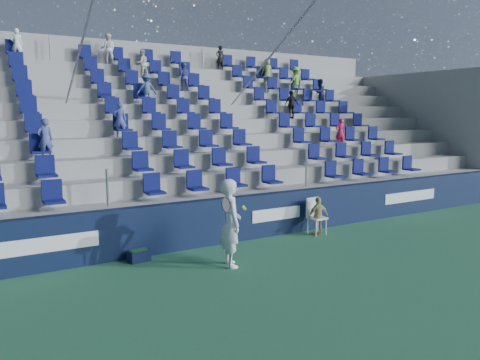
# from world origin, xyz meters

# --- Properties ---
(ground) EXTENTS (70.00, 70.00, 0.00)m
(ground) POSITION_xyz_m (0.00, 0.00, 0.00)
(ground) COLOR #2C6644
(ground) RESTS_ON ground
(sponsor_wall) EXTENTS (24.00, 0.32, 1.20)m
(sponsor_wall) POSITION_xyz_m (0.00, 3.15, 0.60)
(sponsor_wall) COLOR #0E1936
(sponsor_wall) RESTS_ON ground
(grandstand) EXTENTS (24.00, 8.17, 6.63)m
(grandstand) POSITION_xyz_m (-0.00, 8.24, 2.14)
(grandstand) COLOR #979792
(grandstand) RESTS_ON ground
(tennis_player) EXTENTS (0.72, 0.81, 1.98)m
(tennis_player) POSITION_xyz_m (-0.88, 1.38, 0.99)
(tennis_player) COLOR silver
(tennis_player) RESTS_ON ground
(line_judge_chair) EXTENTS (0.48, 0.49, 1.03)m
(line_judge_chair) POSITION_xyz_m (2.58, 2.66, 0.59)
(line_judge_chair) COLOR white
(line_judge_chair) RESTS_ON ground
(line_judge) EXTENTS (0.66, 0.33, 1.08)m
(line_judge) POSITION_xyz_m (2.58, 2.50, 0.54)
(line_judge) COLOR tan
(line_judge) RESTS_ON ground
(ball_bin) EXTENTS (0.51, 0.37, 0.27)m
(ball_bin) POSITION_xyz_m (-2.55, 2.75, 0.15)
(ball_bin) COLOR #0F1739
(ball_bin) RESTS_ON ground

